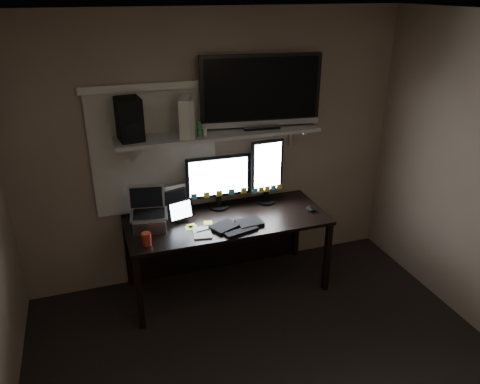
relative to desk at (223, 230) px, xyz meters
name	(u,v)px	position (x,y,z in m)	size (l,w,h in m)	color
ceiling	(310,19)	(0.00, -1.55, 1.95)	(3.60, 3.60, 0.00)	silver
back_wall	(214,151)	(0.00, 0.25, 0.70)	(3.60, 3.60, 0.00)	#6E5E4F
window_blinds	(155,152)	(-0.55, 0.24, 0.75)	(1.10, 0.02, 1.10)	silver
desk	(223,230)	(0.00, 0.00, 0.00)	(1.80, 0.75, 0.73)	black
wall_shelf	(219,134)	(0.00, 0.08, 0.91)	(1.80, 0.35, 0.03)	#A7A7A3
monitor_landscape	(218,182)	(0.00, 0.12, 0.44)	(0.60, 0.06, 0.52)	black
monitor_portrait	(267,172)	(0.46, 0.09, 0.49)	(0.32, 0.06, 0.63)	black
keyboard	(237,225)	(0.04, -0.29, 0.19)	(0.46, 0.18, 0.03)	black
mouse	(311,209)	(0.78, -0.22, 0.20)	(0.07, 0.10, 0.04)	black
notepad	(202,233)	(-0.28, -0.32, 0.18)	(0.15, 0.21, 0.01)	silver
tablet	(181,211)	(-0.40, -0.04, 0.28)	(0.23, 0.10, 0.20)	black
file_sorter	(173,201)	(-0.44, 0.11, 0.31)	(0.22, 0.10, 0.28)	black
laptop	(149,211)	(-0.69, -0.10, 0.35)	(0.31, 0.25, 0.35)	#AFAFB4
cup	(147,239)	(-0.75, -0.37, 0.23)	(0.08, 0.08, 0.11)	maroon
sticky_notes	(204,227)	(-0.24, -0.22, 0.18)	(0.32, 0.24, 0.00)	#EEED40
tv	(261,92)	(0.39, 0.10, 1.25)	(1.07, 0.19, 0.64)	black
game_console	(186,117)	(-0.29, 0.07, 1.09)	(0.08, 0.27, 0.33)	beige
speaker	(129,119)	(-0.75, 0.09, 1.10)	(0.19, 0.23, 0.35)	black
bottles	(196,130)	(-0.22, -0.01, 0.99)	(0.20, 0.04, 0.13)	#A50F0C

